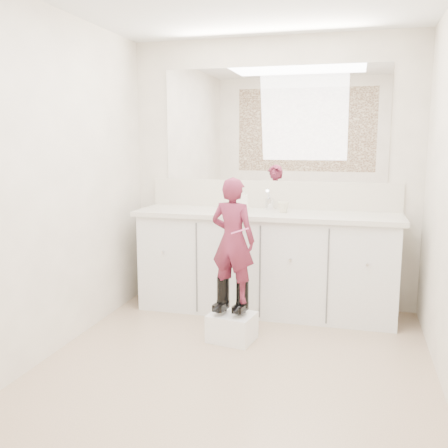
# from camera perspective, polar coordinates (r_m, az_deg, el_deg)

# --- Properties ---
(floor) EXTENTS (3.00, 3.00, 0.00)m
(floor) POSITION_cam_1_polar(r_m,az_deg,el_deg) (3.43, 0.95, -16.42)
(floor) COLOR #917A5F
(floor) RESTS_ON ground
(wall_back) EXTENTS (2.60, 0.00, 2.60)m
(wall_back) POSITION_cam_1_polar(r_m,az_deg,el_deg) (4.56, 5.54, 5.71)
(wall_back) COLOR beige
(wall_back) RESTS_ON floor
(wall_front) EXTENTS (2.60, 0.00, 2.60)m
(wall_front) POSITION_cam_1_polar(r_m,az_deg,el_deg) (1.69, -11.23, -0.88)
(wall_front) COLOR beige
(wall_front) RESTS_ON floor
(wall_left) EXTENTS (0.00, 3.00, 3.00)m
(wall_left) POSITION_cam_1_polar(r_m,az_deg,el_deg) (3.63, -19.38, 4.25)
(wall_left) COLOR beige
(wall_left) RESTS_ON floor
(vanity_cabinet) EXTENTS (2.20, 0.55, 0.85)m
(vanity_cabinet) POSITION_cam_1_polar(r_m,az_deg,el_deg) (4.42, 4.80, -4.60)
(vanity_cabinet) COLOR silver
(vanity_cabinet) RESTS_ON floor
(countertop) EXTENTS (2.28, 0.58, 0.04)m
(countertop) POSITION_cam_1_polar(r_m,az_deg,el_deg) (4.31, 4.85, 1.09)
(countertop) COLOR beige
(countertop) RESTS_ON vanity_cabinet
(backsplash) EXTENTS (2.28, 0.03, 0.25)m
(backsplash) POSITION_cam_1_polar(r_m,az_deg,el_deg) (4.56, 5.48, 3.38)
(backsplash) COLOR beige
(backsplash) RESTS_ON countertop
(mirror) EXTENTS (2.00, 0.02, 1.00)m
(mirror) POSITION_cam_1_polar(r_m,az_deg,el_deg) (4.54, 5.61, 11.25)
(mirror) COLOR white
(mirror) RESTS_ON wall_back
(dot_panel) EXTENTS (2.00, 0.01, 1.20)m
(dot_panel) POSITION_cam_1_polar(r_m,az_deg,el_deg) (1.68, -11.59, 14.45)
(dot_panel) COLOR #472819
(dot_panel) RESTS_ON wall_front
(faucet) EXTENTS (0.08, 0.08, 0.10)m
(faucet) POSITION_cam_1_polar(r_m,az_deg,el_deg) (4.47, 5.23, 2.28)
(faucet) COLOR silver
(faucet) RESTS_ON countertop
(cup) EXTENTS (0.12, 0.12, 0.09)m
(cup) POSITION_cam_1_polar(r_m,az_deg,el_deg) (4.31, 6.79, 1.93)
(cup) COLOR beige
(cup) RESTS_ON countertop
(soap_bottle) EXTENTS (0.11, 0.11, 0.21)m
(soap_bottle) POSITION_cam_1_polar(r_m,az_deg,el_deg) (4.35, 2.11, 2.88)
(soap_bottle) COLOR white
(soap_bottle) RESTS_ON countertop
(step_stool) EXTENTS (0.37, 0.33, 0.21)m
(step_stool) POSITION_cam_1_polar(r_m,az_deg,el_deg) (3.86, 0.92, -11.69)
(step_stool) COLOR white
(step_stool) RESTS_ON floor
(boot_left) EXTENTS (0.13, 0.20, 0.27)m
(boot_left) POSITION_cam_1_polar(r_m,az_deg,el_deg) (3.81, -0.11, -8.11)
(boot_left) COLOR black
(boot_left) RESTS_ON step_stool
(boot_right) EXTENTS (0.13, 0.20, 0.27)m
(boot_right) POSITION_cam_1_polar(r_m,az_deg,el_deg) (3.78, 2.12, -8.29)
(boot_right) COLOR black
(boot_right) RESTS_ON step_stool
(toddler) EXTENTS (0.37, 0.28, 0.93)m
(toddler) POSITION_cam_1_polar(r_m,az_deg,el_deg) (3.69, 1.02, -1.84)
(toddler) COLOR #A83354
(toddler) RESTS_ON step_stool
(toothbrush) EXTENTS (0.14, 0.04, 0.06)m
(toothbrush) POSITION_cam_1_polar(r_m,az_deg,el_deg) (3.58, 1.80, -0.80)
(toothbrush) COLOR pink
(toothbrush) RESTS_ON toddler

